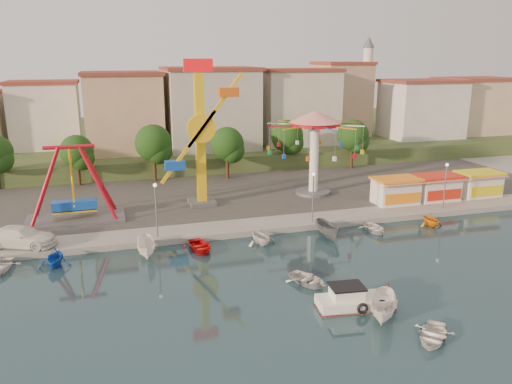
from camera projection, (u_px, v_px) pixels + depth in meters
name	position (u px, v px, depth m)	size (l,w,h in m)	color
ground	(281.00, 290.00, 38.13)	(200.00, 200.00, 0.00)	#132C35
quay_deck	(174.00, 149.00, 95.42)	(200.00, 100.00, 0.60)	#9E998E
asphalt_pad	(206.00, 188.00, 65.73)	(90.00, 28.00, 0.01)	#4C4944
hill_terrace	(170.00, 139.00, 99.73)	(200.00, 60.00, 3.00)	#384C26
pirate_ship_ride	(73.00, 185.00, 51.83)	(10.00, 5.00, 8.00)	#59595E
kamikaze_tower	(203.00, 138.00, 56.09)	(6.48, 3.10, 16.50)	#59595E
wave_swinger	(315.00, 134.00, 60.89)	(11.60, 11.60, 10.40)	#59595E
booth_left	(396.00, 191.00, 58.32)	(5.40, 3.78, 3.08)	white
booth_mid	(437.00, 187.00, 59.86)	(5.40, 3.78, 3.08)	white
booth_right	(478.00, 184.00, 61.51)	(5.40, 3.78, 3.08)	white
lamp_post_1	(156.00, 212.00, 47.15)	(0.14, 0.14, 5.00)	#59595E
lamp_post_2	(313.00, 199.00, 51.55)	(0.14, 0.14, 5.00)	#59595E
lamp_post_3	(445.00, 187.00, 55.96)	(0.14, 0.14, 5.00)	#59595E
tree_1	(77.00, 151.00, 65.90)	(4.35, 4.35, 6.80)	#382314
tree_2	(153.00, 143.00, 68.07)	(5.02, 5.02, 7.85)	#382314
tree_3	(227.00, 144.00, 69.58)	(4.68, 4.68, 7.32)	#382314
tree_4	(287.00, 136.00, 75.05)	(4.86, 4.86, 7.60)	#382314
tree_5	(353.00, 135.00, 76.13)	(4.83, 4.83, 7.54)	#382314
building_1	(44.00, 123.00, 77.90)	(12.33, 9.01, 8.63)	silver
building_2	(130.00, 112.00, 81.71)	(11.95, 9.28, 11.23)	tan
building_3	(216.00, 117.00, 82.85)	(12.59, 10.50, 9.20)	beige
building_4	(286.00, 113.00, 89.70)	(10.75, 9.23, 9.24)	beige
building_5	(357.00, 106.00, 91.37)	(12.77, 10.96, 11.21)	tan
building_6	(418.00, 102.00, 93.02)	(8.23, 8.98, 12.36)	silver
building_7	(454.00, 107.00, 101.32)	(11.59, 10.93, 8.76)	beige
minaret	(367.00, 83.00, 94.73)	(2.80, 2.80, 18.00)	silver
cabin_motorboat	(353.00, 301.00, 35.33)	(5.62, 2.66, 1.91)	white
rowboat_a	(308.00, 280.00, 39.08)	(2.58, 3.61, 0.75)	silver
rowboat_b	(432.00, 335.00, 31.28)	(2.56, 3.58, 0.74)	white
skiff	(384.00, 308.00, 33.75)	(1.61, 4.28, 1.65)	white
van	(21.00, 237.00, 45.15)	(2.58, 6.34, 1.84)	white
moored_boat_1	(55.00, 257.00, 42.32)	(2.71, 3.14, 1.65)	blue
moored_boat_2	(146.00, 248.00, 44.43)	(1.58, 4.21, 1.63)	white
moored_boat_3	(200.00, 246.00, 45.86)	(2.78, 3.89, 0.81)	red
moored_boat_4	(261.00, 236.00, 47.36)	(2.74, 3.17, 1.67)	silver
moored_boat_5	(328.00, 229.00, 49.29)	(1.51, 4.01, 1.55)	slate
moored_boat_6	(375.00, 228.00, 50.83)	(2.52, 3.53, 0.73)	white
moored_boat_7	(431.00, 219.00, 52.55)	(2.43, 2.81, 1.48)	orange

